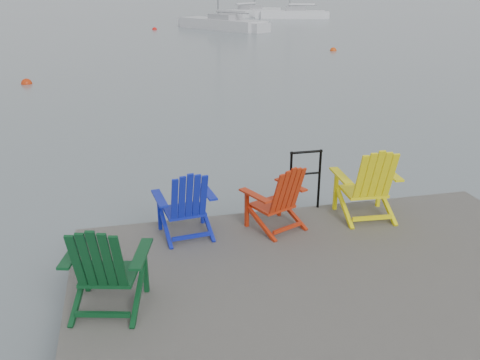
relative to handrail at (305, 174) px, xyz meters
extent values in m
plane|color=slate|center=(-0.25, -2.45, -1.04)|extent=(400.00, 400.00, 0.00)
cube|color=#292624|center=(-0.25, -2.45, -0.64)|extent=(6.00, 5.00, 0.20)
cylinder|color=black|center=(-2.95, -0.25, -1.34)|extent=(0.26, 0.26, 1.20)
cylinder|color=black|center=(-0.25, -0.25, -1.34)|extent=(0.26, 0.26, 1.20)
cylinder|color=black|center=(2.45, -0.25, -1.34)|extent=(0.26, 0.26, 1.20)
cylinder|color=black|center=(-0.22, 0.00, -0.09)|extent=(0.04, 0.04, 0.90)
cylinder|color=black|center=(0.22, 0.00, -0.09)|extent=(0.04, 0.04, 0.90)
cylinder|color=black|center=(0.00, 0.00, 0.34)|extent=(0.48, 0.04, 0.04)
cylinder|color=black|center=(0.00, 0.00, 0.01)|extent=(0.44, 0.03, 0.03)
cube|color=#0A3B1B|center=(-2.75, -1.77, -0.21)|extent=(0.64, 0.60, 0.04)
cube|color=#0A3B1B|center=(-3.01, -1.50, -0.26)|extent=(0.06, 0.06, 0.57)
cube|color=#0A3B1B|center=(-2.39, -1.66, -0.26)|extent=(0.06, 0.06, 0.57)
cube|color=#0A3B1B|center=(-3.09, -1.71, 0.04)|extent=(0.27, 0.63, 0.03)
cube|color=#0A3B1B|center=(-2.42, -1.88, 0.04)|extent=(0.27, 0.63, 0.03)
cube|color=#0A3B1B|center=(-2.83, -2.10, 0.13)|extent=(0.55, 0.38, 0.70)
cube|color=#101EAC|center=(-1.81, -0.35, -0.24)|extent=(0.55, 0.50, 0.04)
cube|color=#101EAC|center=(-2.12, -0.20, -0.28)|extent=(0.05, 0.05, 0.53)
cube|color=#101EAC|center=(-1.53, -0.13, -0.28)|extent=(0.05, 0.05, 0.53)
cube|color=#101EAC|center=(-2.12, -0.41, 0.00)|extent=(0.18, 0.58, 0.03)
cube|color=#101EAC|center=(-1.49, -0.33, 0.00)|extent=(0.18, 0.58, 0.03)
cube|color=#101EAC|center=(-1.77, -0.65, 0.08)|extent=(0.49, 0.29, 0.65)
cube|color=#B8290D|center=(-0.62, -0.42, -0.24)|extent=(0.63, 0.60, 0.04)
cube|color=#B8290D|center=(-0.96, -0.38, -0.28)|extent=(0.06, 0.06, 0.52)
cube|color=#B8290D|center=(-0.43, -0.14, -0.28)|extent=(0.06, 0.06, 0.52)
cube|color=#B8290D|center=(-0.90, -0.57, -0.01)|extent=(0.33, 0.56, 0.03)
cube|color=#B8290D|center=(-0.33, -0.31, -0.01)|extent=(0.33, 0.56, 0.03)
cube|color=#B8290D|center=(-0.50, -0.70, 0.07)|extent=(0.51, 0.40, 0.64)
cube|color=#FCEC0E|center=(0.76, -0.35, -0.20)|extent=(0.60, 0.54, 0.04)
cube|color=#FCEC0E|center=(0.44, -0.12, -0.24)|extent=(0.06, 0.06, 0.60)
cube|color=#FCEC0E|center=(1.11, -0.16, -0.24)|extent=(0.06, 0.06, 0.60)
cube|color=#FCEC0E|center=(0.40, -0.35, 0.07)|extent=(0.17, 0.66, 0.03)
cube|color=#FCEC0E|center=(1.12, -0.40, 0.07)|extent=(0.17, 0.66, 0.03)
cube|color=#FCEC0E|center=(0.73, -0.70, 0.16)|extent=(0.54, 0.31, 0.73)
cube|color=silver|center=(6.05, 36.94, -0.79)|extent=(6.31, 8.58, 1.10)
cube|color=#9E9EA3|center=(6.27, 36.57, -0.09)|extent=(2.67, 3.03, 0.55)
cube|color=silver|center=(12.84, 53.17, -0.79)|extent=(8.26, 7.98, 1.10)
cube|color=#9E9EA3|center=(12.50, 52.86, -0.09)|extent=(3.13, 3.09, 0.55)
cube|color=white|center=(16.17, 48.52, -0.79)|extent=(7.09, 3.65, 1.10)
cube|color=#9E9EA3|center=(16.50, 48.43, -0.09)|extent=(2.33, 1.78, 0.55)
sphere|color=red|center=(-6.04, 14.35, -1.04)|extent=(0.41, 0.41, 0.41)
sphere|color=#DC450C|center=(9.43, 21.20, -1.04)|extent=(0.38, 0.38, 0.38)
sphere|color=red|center=(0.51, 37.55, -1.04)|extent=(0.39, 0.39, 0.39)
camera|label=1|loc=(-2.47, -6.46, 2.58)|focal=38.00mm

